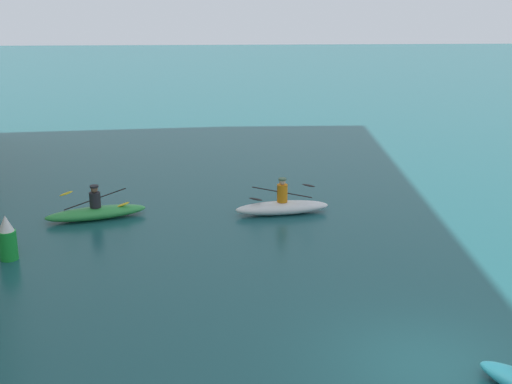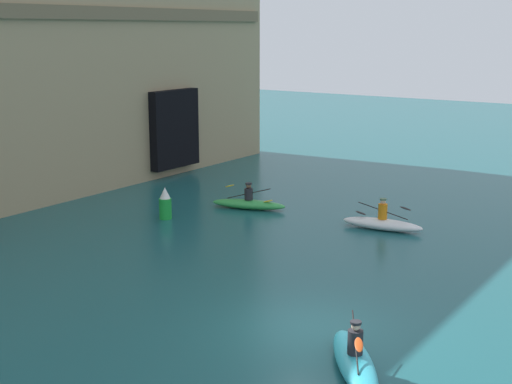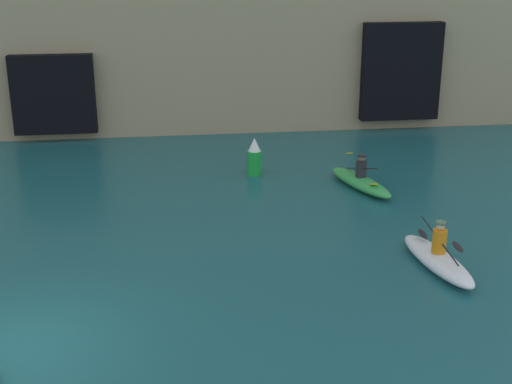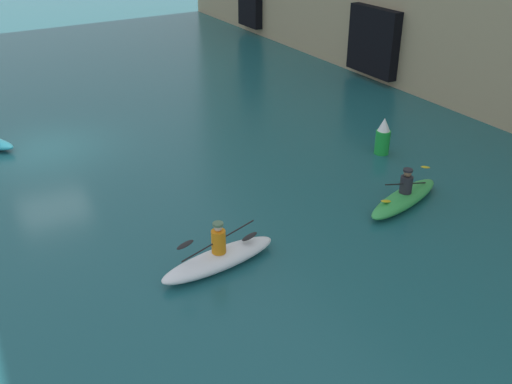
{
  "view_description": "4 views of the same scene",
  "coord_description": "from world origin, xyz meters",
  "px_view_note": "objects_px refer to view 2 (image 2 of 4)",
  "views": [
    {
      "loc": [
        -12.66,
        4.05,
        7.99
      ],
      "look_at": [
        6.62,
        3.35,
        1.73
      ],
      "focal_mm": 50.0,
      "sensor_mm": 36.0,
      "label": 1
    },
    {
      "loc": [
        -14.9,
        -8.54,
        7.56
      ],
      "look_at": [
        6.19,
        5.95,
        1.66
      ],
      "focal_mm": 50.0,
      "sensor_mm": 36.0,
      "label": 2
    },
    {
      "loc": [
        3.07,
        -12.78,
        7.6
      ],
      "look_at": [
        5.62,
        6.52,
        0.72
      ],
      "focal_mm": 50.0,
      "sensor_mm": 36.0,
      "label": 3
    },
    {
      "loc": [
        20.03,
        -2.35,
        8.0
      ],
      "look_at": [
        7.77,
        4.38,
        0.74
      ],
      "focal_mm": 40.0,
      "sensor_mm": 36.0,
      "label": 4
    }
  ],
  "objects_px": {
    "kayak_cyan": "(355,361)",
    "kayak_green": "(249,203)",
    "kayak_white": "(382,223)",
    "marker_buoy": "(165,204)"
  },
  "relations": [
    {
      "from": "kayak_cyan",
      "to": "kayak_green",
      "type": "distance_m",
      "value": 15.02
    },
    {
      "from": "kayak_white",
      "to": "marker_buoy",
      "type": "xyz_separation_m",
      "value": [
        -3.49,
        7.94,
        0.35
      ]
    },
    {
      "from": "kayak_cyan",
      "to": "kayak_white",
      "type": "bearing_deg",
      "value": -16.0
    },
    {
      "from": "kayak_white",
      "to": "marker_buoy",
      "type": "height_order",
      "value": "marker_buoy"
    },
    {
      "from": "kayak_white",
      "to": "kayak_cyan",
      "type": "bearing_deg",
      "value": 103.61
    },
    {
      "from": "marker_buoy",
      "to": "kayak_green",
      "type": "bearing_deg",
      "value": -29.92
    },
    {
      "from": "kayak_cyan",
      "to": "kayak_white",
      "type": "xyz_separation_m",
      "value": [
        11.03,
        4.39,
        0.01
      ]
    },
    {
      "from": "kayak_green",
      "to": "marker_buoy",
      "type": "bearing_deg",
      "value": 42.31
    },
    {
      "from": "kayak_green",
      "to": "marker_buoy",
      "type": "relative_size",
      "value": 2.53
    },
    {
      "from": "kayak_cyan",
      "to": "kayak_green",
      "type": "xyz_separation_m",
      "value": [
        10.77,
        10.47,
        -0.01
      ]
    }
  ]
}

